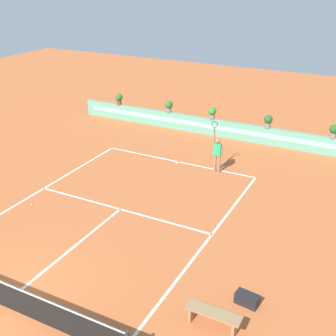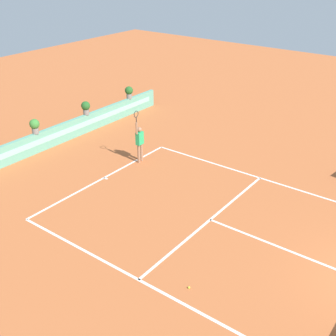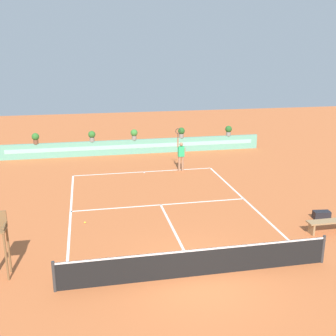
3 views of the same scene
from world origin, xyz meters
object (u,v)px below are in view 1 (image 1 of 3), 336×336
(potted_plant_far_right, at_px, (334,130))
(potted_plant_centre, at_px, (212,112))
(potted_plant_far_left, at_px, (119,98))
(tennis_player, at_px, (217,152))
(gear_bag, at_px, (247,299))
(bench_courtside, at_px, (213,315))
(potted_plant_left, at_px, (169,106))
(tennis_ball_near_baseline, at_px, (32,205))
(potted_plant_right, at_px, (268,121))

(potted_plant_far_right, bearing_deg, potted_plant_centre, 180.00)
(potted_plant_far_left, bearing_deg, tennis_player, -28.49)
(gear_bag, height_order, potted_plant_far_right, potted_plant_far_right)
(gear_bag, height_order, tennis_player, tennis_player)
(tennis_player, bearing_deg, bench_courtside, -68.93)
(potted_plant_left, bearing_deg, bench_courtside, -58.51)
(potted_plant_far_right, height_order, potted_plant_left, same)
(bench_courtside, height_order, potted_plant_left, potted_plant_left)
(bench_courtside, height_order, tennis_ball_near_baseline, bench_courtside)
(tennis_ball_near_baseline, relative_size, potted_plant_centre, 0.09)
(potted_plant_right, bearing_deg, potted_plant_centre, 180.00)
(tennis_ball_near_baseline, bearing_deg, potted_plant_right, 59.16)
(potted_plant_left, relative_size, potted_plant_centre, 1.00)
(bench_courtside, xyz_separation_m, tennis_ball_near_baseline, (-9.37, 2.84, -0.34))
(gear_bag, bearing_deg, potted_plant_far_right, 88.37)
(tennis_player, bearing_deg, potted_plant_left, 136.98)
(potted_plant_left, xyz_separation_m, potted_plant_centre, (2.86, 0.00, 0.00))
(potted_plant_centre, bearing_deg, potted_plant_left, 180.00)
(potted_plant_right, xyz_separation_m, potted_plant_left, (-6.20, 0.00, 0.00))
(bench_courtside, relative_size, potted_plant_centre, 2.21)
(potted_plant_right, bearing_deg, tennis_ball_near_baseline, -120.84)
(potted_plant_far_left, distance_m, potted_plant_left, 3.65)
(potted_plant_far_right, bearing_deg, gear_bag, -91.63)
(potted_plant_left, distance_m, potted_plant_centre, 2.86)
(potted_plant_right, height_order, potted_plant_left, same)
(tennis_player, height_order, potted_plant_far_left, tennis_player)
(gear_bag, distance_m, potted_plant_left, 16.04)
(potted_plant_far_left, bearing_deg, gear_bag, -45.06)
(gear_bag, distance_m, potted_plant_right, 13.42)
(potted_plant_far_right, bearing_deg, tennis_ball_near_baseline, -132.04)
(tennis_player, relative_size, potted_plant_right, 3.57)
(potted_plant_far_left, bearing_deg, potted_plant_far_right, 0.00)
(bench_courtside, height_order, potted_plant_far_left, potted_plant_far_left)
(tennis_player, xyz_separation_m, potted_plant_left, (-5.07, 4.73, 0.36))
(potted_plant_far_left, bearing_deg, potted_plant_right, 0.00)
(bench_courtside, height_order, potted_plant_centre, potted_plant_centre)
(tennis_player, height_order, potted_plant_right, tennis_player)
(potted_plant_right, xyz_separation_m, potted_plant_centre, (-3.34, 0.00, 0.00))
(potted_plant_right, height_order, potted_plant_far_right, same)
(bench_courtside, bearing_deg, potted_plant_right, 100.10)
(potted_plant_far_left, xyz_separation_m, potted_plant_left, (3.65, 0.00, 0.00))
(tennis_player, xyz_separation_m, potted_plant_centre, (-2.21, 4.73, 0.36))
(potted_plant_far_right, distance_m, potted_plant_centre, 6.82)
(tennis_player, distance_m, potted_plant_centre, 5.23)
(bench_courtside, bearing_deg, potted_plant_far_left, 130.96)
(potted_plant_far_left, distance_m, potted_plant_far_right, 13.34)
(gear_bag, bearing_deg, tennis_ball_near_baseline, 171.07)
(tennis_player, height_order, potted_plant_centre, tennis_player)
(tennis_ball_near_baseline, distance_m, potted_plant_centre, 12.03)
(tennis_player, distance_m, potted_plant_left, 6.94)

